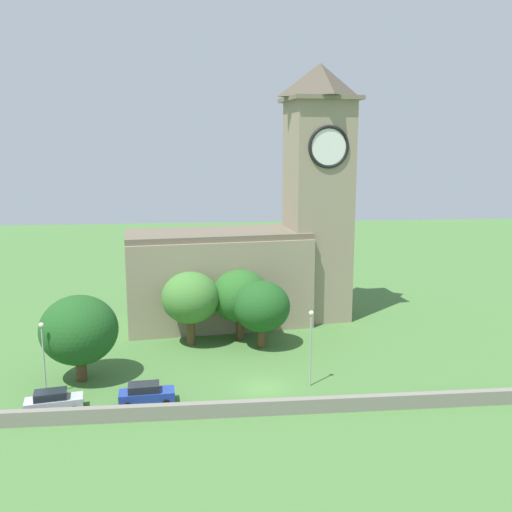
{
  "coord_description": "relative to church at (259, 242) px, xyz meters",
  "views": [
    {
      "loc": [
        -5.78,
        -49.85,
        22.16
      ],
      "look_at": [
        0.05,
        7.9,
        10.89
      ],
      "focal_mm": 40.69,
      "sensor_mm": 36.0,
      "label": 1
    }
  ],
  "objects": [
    {
      "name": "car_silver",
      "position": [
        -19.93,
        -24.07,
        -9.12
      ],
      "size": [
        4.94,
        2.71,
        1.86
      ],
      "color": "silver",
      "rests_on": "ground"
    },
    {
      "name": "streetlamp_west_end",
      "position": [
        -21.31,
        -20.9,
        -5.46
      ],
      "size": [
        0.44,
        0.44,
        6.86
      ],
      "color": "#9EA0A5",
      "rests_on": "ground"
    },
    {
      "name": "streetlamp_west_mid",
      "position": [
        2.56,
        -21.01,
        -5.23
      ],
      "size": [
        0.44,
        0.44,
        7.26
      ],
      "color": "#9EA0A5",
      "rests_on": "ground"
    },
    {
      "name": "car_blue",
      "position": [
        -12.29,
        -23.34,
        -9.12
      ],
      "size": [
        4.87,
        2.43,
        1.84
      ],
      "color": "#233D9E",
      "rests_on": "ground"
    },
    {
      "name": "quay_barrier",
      "position": [
        -1.76,
        -26.38,
        -9.42
      ],
      "size": [
        44.51,
        0.7,
        1.27
      ],
      "primitive_type": "cube",
      "color": "gray",
      "rests_on": "ground"
    },
    {
      "name": "tree_by_tower",
      "position": [
        -2.93,
        -7.16,
        -4.94
      ],
      "size": [
        6.63,
        6.63,
        8.14
      ],
      "color": "brown",
      "rests_on": "ground"
    },
    {
      "name": "tree_riverside_west",
      "position": [
        -8.55,
        -8.57,
        -4.64
      ],
      "size": [
        6.37,
        6.37,
        8.32
      ],
      "color": "brown",
      "rests_on": "ground"
    },
    {
      "name": "tree_riverside_east",
      "position": [
        -0.78,
        -10.19,
        -5.4
      ],
      "size": [
        6.23,
        6.23,
        7.48
      ],
      "color": "brown",
      "rests_on": "ground"
    },
    {
      "name": "tree_churchyard",
      "position": [
        -18.85,
        -17.53,
        -5.08
      ],
      "size": [
        7.28,
        7.28,
        8.27
      ],
      "color": "brown",
      "rests_on": "ground"
    },
    {
      "name": "ground_plane",
      "position": [
        -1.76,
        -6.09,
        -10.05
      ],
      "size": [
        200.0,
        200.0,
        0.0
      ],
      "primitive_type": "plane",
      "color": "#477538"
    },
    {
      "name": "church",
      "position": [
        0.0,
        0.0,
        0.0
      ],
      "size": [
        29.01,
        12.27,
        31.72
      ],
      "color": "gray",
      "rests_on": "ground"
    }
  ]
}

